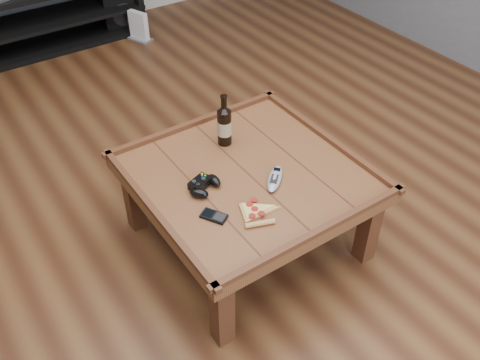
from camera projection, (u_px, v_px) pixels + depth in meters
ground at (247, 240)px, 2.79m from camera, size 6.00×6.00×0.00m
baseboard at (51, 28)px, 4.64m from camera, size 5.00×0.02×0.10m
coffee_table at (248, 183)px, 2.53m from camera, size 1.03×1.03×0.48m
media_console at (56, 15)px, 4.36m from camera, size 1.40×0.45×0.50m
beer_bottle at (224, 125)px, 2.61m from camera, size 0.07×0.07×0.27m
game_controller at (204, 185)px, 2.40m from camera, size 0.17×0.15×0.05m
pizza_slice at (255, 212)px, 2.28m from camera, size 0.21×0.26×0.02m
smartphone at (214, 216)px, 2.27m from camera, size 0.11×0.13×0.01m
remote_control at (275, 179)px, 2.44m from camera, size 0.18×0.17×0.03m
subwoofer at (119, 8)px, 4.69m from camera, size 0.36×0.36×0.32m
game_console at (139, 27)px, 4.50m from camera, size 0.18×0.22×0.25m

